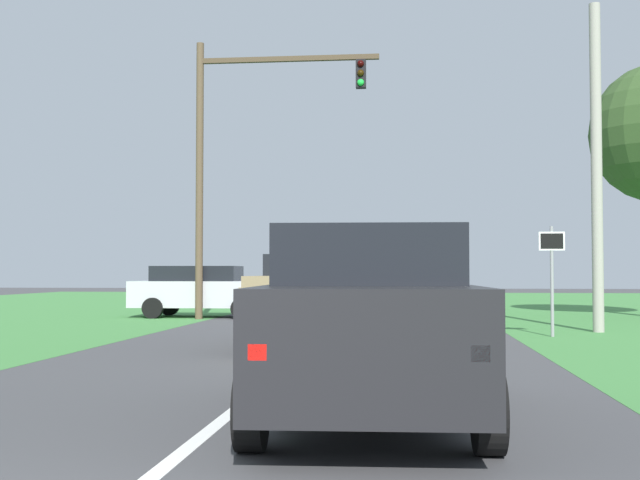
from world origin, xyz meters
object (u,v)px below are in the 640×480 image
object	(u,v)px
pickup_truck_lead	(316,299)
crossing_suv_far	(202,290)
red_suv_near	(369,319)
traffic_light	(240,142)
keep_moving_sign	(552,266)
utility_pole_right	(597,167)

from	to	relation	value
pickup_truck_lead	crossing_suv_far	size ratio (longest dim) A/B	1.16
red_suv_near	traffic_light	size ratio (longest dim) A/B	0.55
crossing_suv_far	pickup_truck_lead	bearing A→B (deg)	-64.33
crossing_suv_far	keep_moving_sign	bearing A→B (deg)	-35.77
red_suv_near	utility_pole_right	bearing A→B (deg)	67.91
traffic_light	keep_moving_sign	world-z (taller)	traffic_light
pickup_truck_lead	keep_moving_sign	size ratio (longest dim) A/B	2.12
traffic_light	red_suv_near	bearing A→B (deg)	-74.18
pickup_truck_lead	crossing_suv_far	world-z (taller)	pickup_truck_lead
pickup_truck_lead	keep_moving_sign	world-z (taller)	keep_moving_sign
pickup_truck_lead	traffic_light	distance (m)	10.90
utility_pole_right	pickup_truck_lead	bearing A→B (deg)	-145.39
traffic_light	crossing_suv_far	world-z (taller)	traffic_light
traffic_light	keep_moving_sign	xyz separation A→B (m)	(8.73, -6.19, -4.06)
keep_moving_sign	utility_pole_right	world-z (taller)	utility_pole_right
keep_moving_sign	crossing_suv_far	bearing A→B (deg)	144.23
pickup_truck_lead	utility_pole_right	xyz separation A→B (m)	(6.66, 4.60, 3.22)
red_suv_near	traffic_light	bearing A→B (deg)	105.82
keep_moving_sign	utility_pole_right	distance (m)	3.32
utility_pole_right	traffic_light	bearing A→B (deg)	155.72
red_suv_near	keep_moving_sign	distance (m)	11.86
red_suv_near	crossing_suv_far	world-z (taller)	red_suv_near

